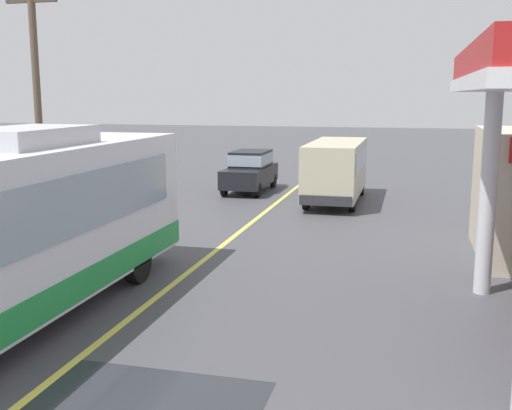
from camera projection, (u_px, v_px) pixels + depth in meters
ground at (280, 200)px, 25.33m from camera, size 120.00×120.00×0.00m
lane_divider_stripe at (249, 224)px, 20.56m from camera, size 0.16×50.00×0.01m
coach_bus_main at (0, 240)px, 11.00m from camera, size 2.60×11.04×3.69m
minibus_opposing_lane at (336, 166)px, 24.71m from camera, size 2.04×6.13×2.44m
car_trailing_behind_bus at (250, 169)px, 27.53m from camera, size 1.70×4.20×1.82m
utility_pole_roadside at (37, 101)px, 19.96m from camera, size 1.80×0.24×7.86m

